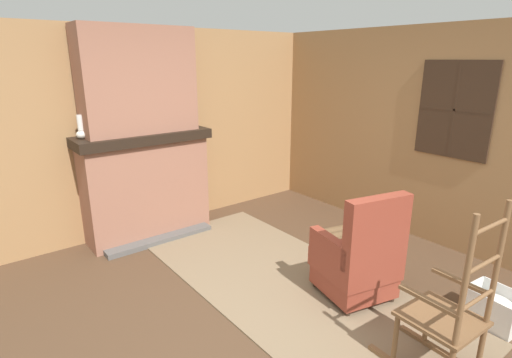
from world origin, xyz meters
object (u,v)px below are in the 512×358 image
firewood_stack (340,237)px  laundry_basket (495,307)px  oil_lamp_vase (81,130)px  rocking_chair (447,322)px  storage_case (149,125)px  armchair (358,260)px

firewood_stack → laundry_basket: 1.79m
firewood_stack → oil_lamp_vase: 3.14m
rocking_chair → oil_lamp_vase: bearing=22.9°
oil_lamp_vase → rocking_chair: bearing=20.0°
laundry_basket → storage_case: storage_case is taller
laundry_basket → oil_lamp_vase: bearing=-147.9°
firewood_stack → storage_case: size_ratio=2.21×
firewood_stack → storage_case: bearing=-136.5°
rocking_chair → oil_lamp_vase: (-3.46, -1.26, 0.94)m
rocking_chair → firewood_stack: 2.13m
firewood_stack → rocking_chair: bearing=-30.7°
armchair → oil_lamp_vase: oil_lamp_vase is taller
armchair → storage_case: 2.80m
armchair → rocking_chair: size_ratio=0.80×
oil_lamp_vase → laundry_basket: bearing=32.1°
armchair → firewood_stack: size_ratio=2.05×
firewood_stack → oil_lamp_vase: size_ratio=1.98×
rocking_chair → firewood_stack: (-1.81, 1.07, -0.36)m
firewood_stack → storage_case: storage_case is taller
armchair → firewood_stack: armchair is taller
firewood_stack → laundry_basket: bearing=-5.6°
oil_lamp_vase → storage_case: bearing=90.0°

